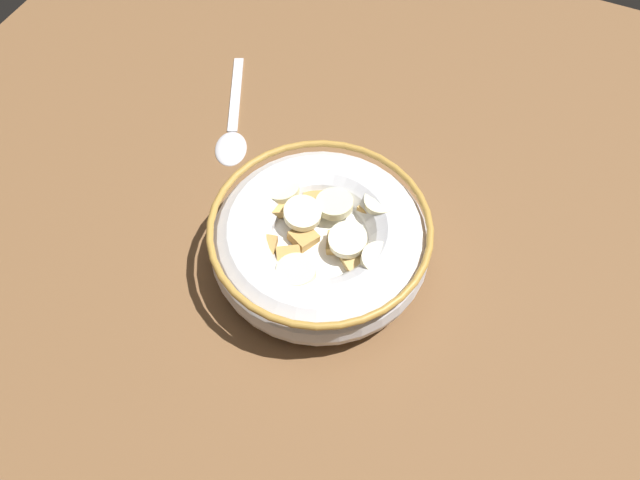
# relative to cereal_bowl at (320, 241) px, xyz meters

# --- Properties ---
(ground_plane) EXTENTS (0.93, 0.93, 0.02)m
(ground_plane) POSITION_rel_cereal_bowl_xyz_m (-0.00, 0.00, -0.04)
(ground_plane) COLOR brown
(cereal_bowl) EXTENTS (0.18, 0.18, 0.05)m
(cereal_bowl) POSITION_rel_cereal_bowl_xyz_m (0.00, 0.00, 0.00)
(cereal_bowl) COLOR silver
(cereal_bowl) RESTS_ON ground_plane
(spoon) EXTENTS (0.15, 0.08, 0.01)m
(spoon) POSITION_rel_cereal_bowl_xyz_m (0.10, 0.14, -0.03)
(spoon) COLOR silver
(spoon) RESTS_ON ground_plane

